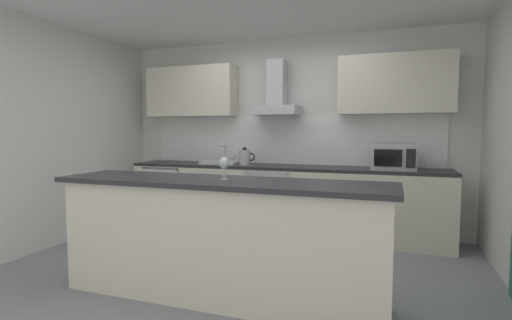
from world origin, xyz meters
The scene contains 14 objects.
ground centered at (0.00, 0.00, -0.01)m, with size 5.69×4.47×0.02m, color gray.
wall_back centered at (0.00, 1.80, 1.30)m, with size 5.69×0.12×2.60m, color silver.
wall_left centered at (-2.40, 0.00, 1.30)m, with size 0.12×4.47×2.60m, color silver.
backsplash_tile centered at (0.00, 1.73, 1.23)m, with size 3.99×0.02×0.66m, color white.
counter_back centered at (0.00, 1.42, 0.45)m, with size 4.13×0.60×0.90m.
counter_island centered at (0.08, -0.64, 0.49)m, with size 2.72×0.64×0.97m.
upper_cabinets centered at (0.00, 1.57, 1.91)m, with size 4.07×0.32×0.70m.
oven centered at (-0.10, 1.39, 0.46)m, with size 0.60×0.62×0.80m.
refrigerator centered at (-1.63, 1.39, 0.43)m, with size 0.58×0.60×0.85m.
microwave centered at (1.38, 1.36, 1.05)m, with size 0.50×0.38×0.30m.
sink centered at (-0.83, 1.40, 0.93)m, with size 0.50×0.40×0.26m.
kettle centered at (-0.48, 1.36, 1.01)m, with size 0.29×0.15×0.24m.
range_hood centered at (-0.10, 1.52, 1.79)m, with size 0.62×0.45×0.72m.
wine_glass centered at (0.11, -0.62, 1.09)m, with size 0.08×0.08×0.18m.
Camera 1 is at (1.37, -3.40, 1.36)m, focal length 27.08 mm.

